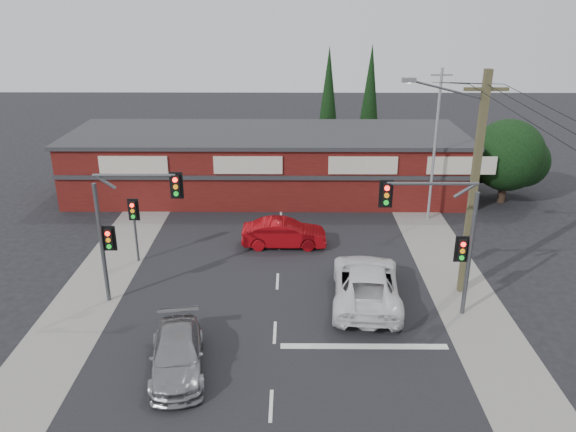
{
  "coord_description": "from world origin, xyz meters",
  "views": [
    {
      "loc": [
        0.67,
        -19.93,
        12.7
      ],
      "look_at": [
        0.51,
        3.0,
        3.68
      ],
      "focal_mm": 35.0,
      "sensor_mm": 36.0,
      "label": 1
    }
  ],
  "objects_px": {
    "silver_suv": "(177,354)",
    "shop_building": "(267,162)",
    "red_sedan": "(284,233)",
    "white_suv": "(366,283)",
    "utility_pole": "(472,179)"
  },
  "relations": [
    {
      "from": "white_suv",
      "to": "utility_pole",
      "type": "xyz_separation_m",
      "value": [
        4.39,
        0.9,
        4.53
      ]
    },
    {
      "from": "red_sedan",
      "to": "utility_pole",
      "type": "distance_m",
      "value": 10.57
    },
    {
      "from": "white_suv",
      "to": "utility_pole",
      "type": "height_order",
      "value": "utility_pole"
    },
    {
      "from": "shop_building",
      "to": "white_suv",
      "type": "bearing_deg",
      "value": -71.57
    },
    {
      "from": "white_suv",
      "to": "shop_building",
      "type": "height_order",
      "value": "shop_building"
    },
    {
      "from": "white_suv",
      "to": "red_sedan",
      "type": "bearing_deg",
      "value": -52.63
    },
    {
      "from": "silver_suv",
      "to": "red_sedan",
      "type": "relative_size",
      "value": 1.02
    },
    {
      "from": "white_suv",
      "to": "silver_suv",
      "type": "height_order",
      "value": "white_suv"
    },
    {
      "from": "white_suv",
      "to": "silver_suv",
      "type": "relative_size",
      "value": 1.34
    },
    {
      "from": "red_sedan",
      "to": "shop_building",
      "type": "bearing_deg",
      "value": 8.02
    },
    {
      "from": "white_suv",
      "to": "red_sedan",
      "type": "relative_size",
      "value": 1.38
    },
    {
      "from": "silver_suv",
      "to": "shop_building",
      "type": "xyz_separation_m",
      "value": [
        2.45,
        19.98,
        1.46
      ]
    },
    {
      "from": "utility_pole",
      "to": "white_suv",
      "type": "bearing_deg",
      "value": -168.37
    },
    {
      "from": "silver_suv",
      "to": "utility_pole",
      "type": "relative_size",
      "value": 0.46
    },
    {
      "from": "utility_pole",
      "to": "red_sedan",
      "type": "bearing_deg",
      "value": 148.66
    }
  ]
}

